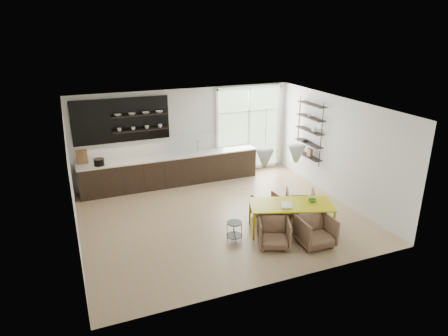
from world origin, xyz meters
TOP-DOWN VIEW (x-y plane):
  - room at (0.58, 1.10)m, footprint 7.02×6.01m
  - kitchen_run at (-0.70, 2.69)m, footprint 5.54×0.69m
  - right_shelving at (3.36, 1.17)m, footprint 0.26×1.22m
  - dining_table at (1.28, -1.31)m, footprint 2.14×1.47m
  - armchair_back_left at (1.09, -0.48)m, footprint 0.67×0.69m
  - armchair_back_right at (1.96, -0.65)m, footprint 0.99×0.99m
  - armchair_front_left at (0.57, -1.77)m, footprint 0.91×0.92m
  - armchair_front_right at (1.47, -2.08)m, footprint 0.78×0.80m
  - wire_stool at (-0.16, -1.23)m, footprint 0.37×0.37m
  - table_book at (1.00, -1.30)m, footprint 0.38×0.42m
  - table_bowl at (1.82, -1.38)m, footprint 0.22×0.22m

SIDE VIEW (x-z plane):
  - armchair_back_left at x=1.09m, z-range 0.00..0.61m
  - wire_stool at x=-0.16m, z-range 0.07..0.54m
  - armchair_front_left at x=0.57m, z-range 0.00..0.65m
  - armchair_back_right at x=1.96m, z-range 0.00..0.68m
  - armchair_front_right at x=1.47m, z-range 0.00..0.70m
  - kitchen_run at x=-0.70m, z-range -0.77..1.98m
  - dining_table at x=1.28m, z-range 0.31..1.02m
  - table_book at x=1.00m, z-range 0.72..0.75m
  - table_bowl at x=1.82m, z-range 0.72..0.77m
  - room at x=0.58m, z-range 0.00..2.92m
  - right_shelving at x=3.36m, z-range 0.70..2.60m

